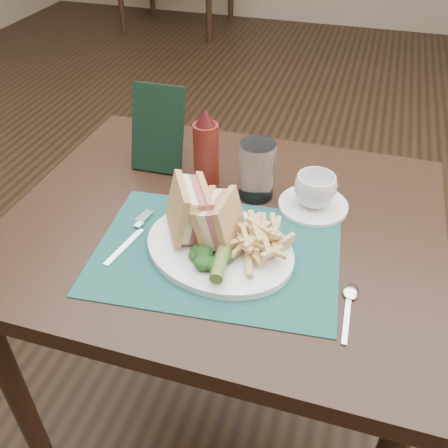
% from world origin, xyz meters
% --- Properties ---
extents(floor, '(7.00, 7.00, 0.00)m').
position_xyz_m(floor, '(0.00, 0.00, 0.00)').
color(floor, black).
rests_on(floor, ground).
extents(wall_back, '(6.00, 0.00, 6.00)m').
position_xyz_m(wall_back, '(0.00, 3.50, 0.00)').
color(wall_back, gray).
rests_on(wall_back, ground).
extents(table_main, '(0.90, 0.75, 0.75)m').
position_xyz_m(table_main, '(0.00, -0.50, 0.38)').
color(table_main, black).
rests_on(table_main, ground).
extents(placemat, '(0.50, 0.38, 0.00)m').
position_xyz_m(placemat, '(0.02, -0.61, 0.75)').
color(placemat, '#164945').
rests_on(placemat, table_main).
extents(plate, '(0.36, 0.32, 0.01)m').
position_xyz_m(plate, '(0.02, -0.60, 0.76)').
color(plate, white).
rests_on(plate, placemat).
extents(sandwich_half_a, '(0.13, 0.14, 0.11)m').
position_xyz_m(sandwich_half_a, '(-0.06, -0.59, 0.82)').
color(sandwich_half_a, tan).
rests_on(sandwich_half_a, plate).
extents(sandwich_half_b, '(0.08, 0.10, 0.10)m').
position_xyz_m(sandwich_half_b, '(-0.00, -0.59, 0.82)').
color(sandwich_half_b, tan).
rests_on(sandwich_half_b, plate).
extents(kale_garnish, '(0.11, 0.08, 0.03)m').
position_xyz_m(kale_garnish, '(0.03, -0.66, 0.78)').
color(kale_garnish, '#153814').
rests_on(kale_garnish, plate).
extents(pickle_spear, '(0.04, 0.12, 0.03)m').
position_xyz_m(pickle_spear, '(0.05, -0.66, 0.79)').
color(pickle_spear, '#4F6B29').
rests_on(pickle_spear, plate).
extents(fries_pile, '(0.18, 0.20, 0.06)m').
position_xyz_m(fries_pile, '(0.10, -0.59, 0.80)').
color(fries_pile, tan).
rests_on(fries_pile, plate).
extents(fork, '(0.06, 0.17, 0.01)m').
position_xyz_m(fork, '(-0.16, -0.62, 0.76)').
color(fork, silver).
rests_on(fork, placemat).
extents(spoon, '(0.04, 0.15, 0.01)m').
position_xyz_m(spoon, '(0.28, -0.68, 0.76)').
color(spoon, silver).
rests_on(spoon, table_main).
extents(saucer, '(0.18, 0.18, 0.01)m').
position_xyz_m(saucer, '(0.17, -0.40, 0.76)').
color(saucer, white).
rests_on(saucer, table_main).
extents(coffee_cup, '(0.12, 0.12, 0.07)m').
position_xyz_m(coffee_cup, '(0.17, -0.40, 0.80)').
color(coffee_cup, white).
rests_on(coffee_cup, saucer).
extents(drinking_glass, '(0.08, 0.08, 0.13)m').
position_xyz_m(drinking_glass, '(0.04, -0.40, 0.81)').
color(drinking_glass, white).
rests_on(drinking_glass, table_main).
extents(ketchup_bottle, '(0.06, 0.06, 0.19)m').
position_xyz_m(ketchup_bottle, '(-0.08, -0.38, 0.84)').
color(ketchup_bottle, '#5A150F').
rests_on(ketchup_bottle, table_main).
extents(check_presenter, '(0.13, 0.08, 0.20)m').
position_xyz_m(check_presenter, '(-0.21, -0.34, 0.85)').
color(check_presenter, black).
rests_on(check_presenter, table_main).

